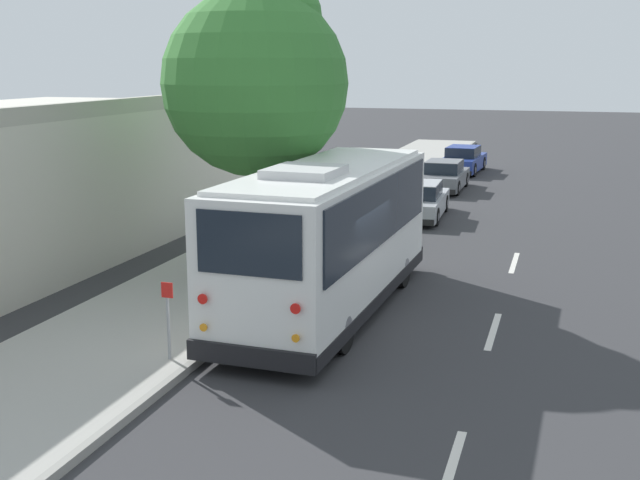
# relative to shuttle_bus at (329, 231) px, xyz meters

# --- Properties ---
(ground_plane) EXTENTS (160.00, 160.00, 0.00)m
(ground_plane) POSITION_rel_shuttle_bus_xyz_m (-0.86, -0.38, -1.80)
(ground_plane) COLOR #333335
(sidewalk_slab) EXTENTS (80.00, 3.84, 0.15)m
(sidewalk_slab) POSITION_rel_shuttle_bus_xyz_m (-0.86, 3.34, -1.73)
(sidewalk_slab) COLOR #A3A099
(sidewalk_slab) RESTS_ON ground
(curb_strip) EXTENTS (80.00, 0.14, 0.15)m
(curb_strip) POSITION_rel_shuttle_bus_xyz_m (-0.86, 1.35, -1.73)
(curb_strip) COLOR gray
(curb_strip) RESTS_ON ground
(shuttle_bus) EXTENTS (8.64, 2.68, 3.38)m
(shuttle_bus) POSITION_rel_shuttle_bus_xyz_m (0.00, 0.00, 0.00)
(shuttle_bus) COLOR white
(shuttle_bus) RESTS_ON ground
(parked_sedan_silver) EXTENTS (4.45, 1.93, 1.27)m
(parked_sedan_silver) POSITION_rel_shuttle_bus_xyz_m (11.44, 0.15, -1.21)
(parked_sedan_silver) COLOR #A8AAAF
(parked_sedan_silver) RESTS_ON ground
(parked_sedan_gray) EXTENTS (4.23, 1.76, 1.28)m
(parked_sedan_gray) POSITION_rel_shuttle_bus_xyz_m (17.93, 0.23, -1.21)
(parked_sedan_gray) COLOR slate
(parked_sedan_gray) RESTS_ON ground
(parked_sedan_blue) EXTENTS (4.55, 1.90, 1.32)m
(parked_sedan_blue) POSITION_rel_shuttle_bus_xyz_m (23.89, 0.18, -1.19)
(parked_sedan_blue) COLOR navy
(parked_sedan_blue) RESTS_ON ground
(street_tree) EXTENTS (4.68, 4.68, 7.75)m
(street_tree) POSITION_rel_shuttle_bus_xyz_m (2.93, 2.78, 3.37)
(street_tree) COLOR brown
(street_tree) RESTS_ON sidewalk_slab
(sign_post_near) EXTENTS (0.06, 0.22, 1.43)m
(sign_post_near) POSITION_rel_shuttle_bus_xyz_m (-4.01, 1.78, -0.92)
(sign_post_near) COLOR gray
(sign_post_near) RESTS_ON sidewalk_slab
(sign_post_far) EXTENTS (0.06, 0.22, 1.54)m
(sign_post_far) POSITION_rel_shuttle_bus_xyz_m (-2.58, 1.78, -0.86)
(sign_post_far) COLOR gray
(sign_post_far) RESTS_ON sidewalk_slab
(fire_hydrant) EXTENTS (0.22, 0.22, 0.81)m
(fire_hydrant) POSITION_rel_shuttle_bus_xyz_m (5.84, 1.82, -1.25)
(fire_hydrant) COLOR red
(fire_hydrant) RESTS_ON sidewalk_slab
(lane_stripe_behind) EXTENTS (2.40, 0.14, 0.01)m
(lane_stripe_behind) POSITION_rel_shuttle_bus_xyz_m (-6.27, -3.60, -1.80)
(lane_stripe_behind) COLOR silver
(lane_stripe_behind) RESTS_ON ground
(lane_stripe_mid) EXTENTS (2.40, 0.14, 0.01)m
(lane_stripe_mid) POSITION_rel_shuttle_bus_xyz_m (-0.27, -3.60, -1.80)
(lane_stripe_mid) COLOR silver
(lane_stripe_mid) RESTS_ON ground
(lane_stripe_ahead) EXTENTS (2.40, 0.14, 0.01)m
(lane_stripe_ahead) POSITION_rel_shuttle_bus_xyz_m (5.73, -3.60, -1.80)
(lane_stripe_ahead) COLOR silver
(lane_stripe_ahead) RESTS_ON ground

